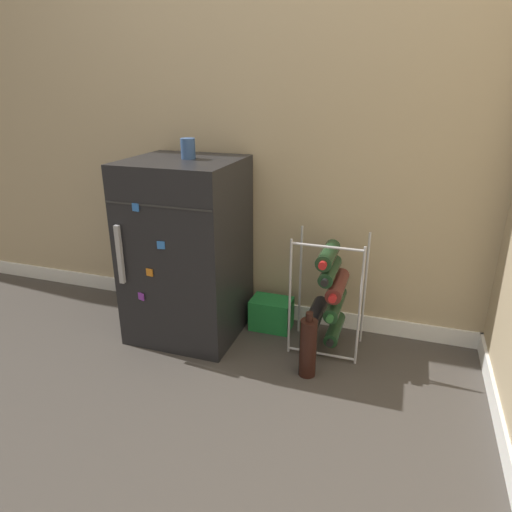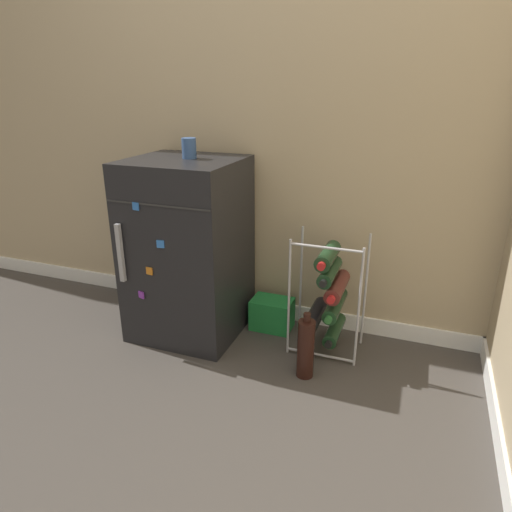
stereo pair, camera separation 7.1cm
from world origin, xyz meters
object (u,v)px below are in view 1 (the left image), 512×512
Objects in this scene: wine_rack at (329,294)px; fridge_top_cup at (188,149)px; soda_box at (271,314)px; loose_bottle_floor at (308,347)px; mini_fridge at (187,250)px.

fridge_top_cup is at bearing -177.50° from wine_rack.
fridge_top_cup is (-0.39, -0.13, 0.88)m from soda_box.
soda_box is 0.68× the size of loose_bottle_floor.
fridge_top_cup is at bearing 47.58° from mini_fridge.
fridge_top_cup reaches higher than wine_rack.
wine_rack is at bearing 2.50° from fridge_top_cup.
soda_box is at bearing 128.02° from loose_bottle_floor.
loose_bottle_floor reaches higher than soda_box.
soda_box is at bearing 18.56° from fridge_top_cup.
mini_fridge is 1.55× the size of wine_rack.
wine_rack is 0.98m from fridge_top_cup.
mini_fridge reaches higher than loose_bottle_floor.
wine_rack is 6.16× the size of fridge_top_cup.
mini_fridge is 2.88× the size of loose_bottle_floor.
wine_rack is 1.86× the size of loose_bottle_floor.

